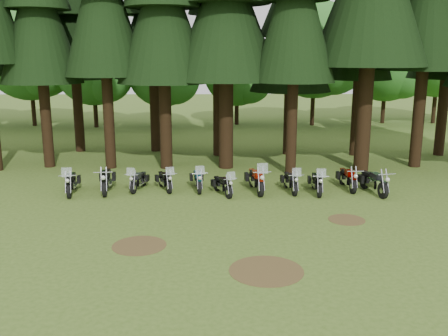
{
  "coord_description": "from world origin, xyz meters",
  "views": [
    {
      "loc": [
        -0.42,
        -17.46,
        6.19
      ],
      "look_at": [
        -0.11,
        5.0,
        1.0
      ],
      "focal_mm": 40.0,
      "sensor_mm": 36.0,
      "label": 1
    }
  ],
  "objects": [
    {
      "name": "dirt_patch_2",
      "position": [
        1.0,
        -4.0,
        0.01
      ],
      "size": [
        2.2,
        2.2,
        0.01
      ],
      "primitive_type": "cylinder",
      "color": "#4C3D1E",
      "rests_on": "ground"
    },
    {
      "name": "motorcycle_1",
      "position": [
        -5.48,
        4.61,
        0.51
      ],
      "size": [
        0.47,
        2.46,
        1.0
      ],
      "rotation": [
        0.0,
        0.0,
        0.12
      ],
      "color": "black",
      "rests_on": "ground"
    },
    {
      "name": "ground",
      "position": [
        0.0,
        0.0,
        0.0
      ],
      "size": [
        120.0,
        120.0,
        0.0
      ],
      "primitive_type": "plane",
      "color": "#3F5D1C",
      "rests_on": "ground"
    },
    {
      "name": "motorcycle_9",
      "position": [
        5.65,
        4.92,
        0.48
      ],
      "size": [
        0.36,
        2.29,
        0.93
      ],
      "rotation": [
        0.0,
        0.0,
        0.05
      ],
      "color": "black",
      "rests_on": "ground"
    },
    {
      "name": "motorcycle_8",
      "position": [
        4.08,
        4.24,
        0.46
      ],
      "size": [
        0.41,
        2.18,
        1.37
      ],
      "rotation": [
        0.0,
        0.0,
        -0.04
      ],
      "color": "black",
      "rests_on": "ground"
    },
    {
      "name": "decid_6",
      "position": [
        14.85,
        27.01,
        5.2
      ],
      "size": [
        7.06,
        6.86,
        8.82
      ],
      "color": "black",
      "rests_on": "ground"
    },
    {
      "name": "motorcycle_7",
      "position": [
        2.92,
        4.49,
        0.45
      ],
      "size": [
        0.51,
        2.14,
        1.34
      ],
      "rotation": [
        0.0,
        0.0,
        0.11
      ],
      "color": "black",
      "rests_on": "ground"
    },
    {
      "name": "decid_4",
      "position": [
        1.58,
        26.32,
        4.37
      ],
      "size": [
        5.93,
        5.76,
        7.41
      ],
      "color": "black",
      "rests_on": "ground"
    },
    {
      "name": "decid_5",
      "position": [
        8.29,
        25.71,
        6.23
      ],
      "size": [
        8.45,
        8.21,
        10.56
      ],
      "color": "black",
      "rests_on": "ground"
    },
    {
      "name": "decid_2",
      "position": [
        -10.43,
        24.78,
        4.95
      ],
      "size": [
        6.72,
        6.53,
        8.4
      ],
      "color": "black",
      "rests_on": "ground"
    },
    {
      "name": "motorcycle_4",
      "position": [
        -1.32,
        4.85,
        0.46
      ],
      "size": [
        0.57,
        2.18,
        1.37
      ],
      "rotation": [
        0.0,
        0.0,
        0.14
      ],
      "color": "black",
      "rests_on": "ground"
    },
    {
      "name": "decid_7",
      "position": [
        19.46,
        26.83,
        6.22
      ],
      "size": [
        8.44,
        8.2,
        10.55
      ],
      "color": "black",
      "rests_on": "ground"
    },
    {
      "name": "decid_3",
      "position": [
        -4.71,
        25.13,
        4.51
      ],
      "size": [
        6.12,
        5.95,
        7.65
      ],
      "color": "black",
      "rests_on": "ground"
    },
    {
      "name": "motorcycle_10",
      "position": [
        6.62,
        4.15,
        0.5
      ],
      "size": [
        0.61,
        2.39,
        0.98
      ],
      "rotation": [
        0.0,
        0.0,
        0.19
      ],
      "color": "black",
      "rests_on": "ground"
    },
    {
      "name": "dirt_patch_1",
      "position": [
        4.5,
        0.5,
        0.01
      ],
      "size": [
        1.4,
        1.4,
        0.01
      ],
      "primitive_type": "cylinder",
      "color": "#4C3D1E",
      "rests_on": "ground"
    },
    {
      "name": "dirt_patch_0",
      "position": [
        -3.0,
        -2.0,
        0.01
      ],
      "size": [
        1.8,
        1.8,
        0.01
      ],
      "primitive_type": "cylinder",
      "color": "#4C3D1E",
      "rests_on": "ground"
    },
    {
      "name": "pine_back_4",
      "position": [
        4.04,
        13.25,
        8.25
      ],
      "size": [
        4.94,
        4.94,
        13.78
      ],
      "color": "black",
      "rests_on": "ground"
    },
    {
      "name": "motorcycle_2",
      "position": [
        -4.07,
        4.89,
        0.42
      ],
      "size": [
        0.62,
        2.01,
        1.26
      ],
      "rotation": [
        0.0,
        0.0,
        -0.19
      ],
      "color": "black",
      "rests_on": "ground"
    },
    {
      "name": "motorcycle_0",
      "position": [
        -6.99,
        4.29,
        0.48
      ],
      "size": [
        0.63,
        2.31,
        1.45
      ],
      "rotation": [
        0.0,
        0.0,
        0.15
      ],
      "color": "black",
      "rests_on": "ground"
    },
    {
      "name": "motorcycle_5",
      "position": [
        -0.18,
        4.02,
        0.42
      ],
      "size": [
        0.98,
        1.94,
        1.26
      ],
      "rotation": [
        0.0,
        0.0,
        0.38
      ],
      "color": "black",
      "rests_on": "ground"
    },
    {
      "name": "motorcycle_3",
      "position": [
        -2.84,
        4.87,
        0.43
      ],
      "size": [
        0.95,
        2.01,
        1.29
      ],
      "rotation": [
        0.0,
        0.0,
        0.36
      ],
      "color": "black",
      "rests_on": "ground"
    },
    {
      "name": "decid_1",
      "position": [
        -15.99,
        25.76,
        5.83
      ],
      "size": [
        7.91,
        7.69,
        9.88
      ],
      "color": "black",
      "rests_on": "ground"
    },
    {
      "name": "motorcycle_6",
      "position": [
        1.35,
        4.5,
        0.53
      ],
      "size": [
        0.68,
        2.53,
        1.59
      ],
      "rotation": [
        0.0,
        0.0,
        0.15
      ],
      "color": "black",
      "rests_on": "ground"
    }
  ]
}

